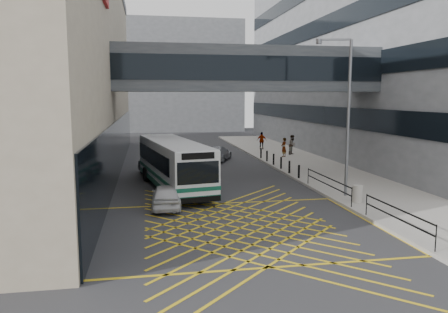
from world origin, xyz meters
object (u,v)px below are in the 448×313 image
car_white (166,196)px  pedestrian_a (284,147)px  street_lamp (345,108)px  bus (173,163)px  car_dark (155,166)px  car_silver (218,153)px  pedestrian_b (292,145)px  litter_bin (357,194)px  pedestrian_c (262,141)px

car_white → pedestrian_a: 19.88m
car_white → street_lamp: bearing=-175.0°
bus → car_dark: bus is taller
car_white → car_dark: bearing=-85.0°
bus → street_lamp: size_ratio=1.26×
car_silver → pedestrian_a: pedestrian_a is taller
car_silver → street_lamp: street_lamp is taller
bus → pedestrian_b: (12.18, 13.00, -0.50)m
bus → car_silver: (4.65, 11.44, -0.90)m
bus → car_dark: bearing=92.6°
car_dark → pedestrian_b: pedestrian_b is taller
car_white → litter_bin: car_white is taller
street_lamp → pedestrian_c: 22.21m
car_silver → pedestrian_b: bearing=-144.9°
car_white → pedestrian_b: bearing=-123.3°
car_white → bus: bearing=-95.3°
pedestrian_c → car_silver: bearing=64.9°
bus → litter_bin: (9.24, -5.96, -0.97)m
car_white → car_dark: 9.45m
bus → car_white: 4.88m
street_lamp → pedestrian_b: street_lamp is taller
pedestrian_a → pedestrian_b: size_ratio=0.94×
bus → litter_bin: size_ratio=11.89×
street_lamp → pedestrian_c: street_lamp is taller
car_white → pedestrian_c: bearing=-113.8°
car_silver → street_lamp: size_ratio=0.52×
litter_bin → pedestrian_c: pedestrian_c is taller
pedestrian_a → bus: bearing=4.8°
car_silver → pedestrian_b: (7.54, 1.55, 0.40)m
bus → car_white: bus is taller
car_white → car_silver: size_ratio=0.90×
litter_bin → pedestrian_b: 19.19m
litter_bin → street_lamp: bearing=93.2°
car_white → street_lamp: size_ratio=0.46×
car_white → pedestrian_c: pedestrian_c is taller
bus → pedestrian_b: bus is taller
car_dark → car_silver: bearing=-144.0°
pedestrian_b → bus: bearing=-177.2°
car_dark → street_lamp: street_lamp is taller
pedestrian_c → car_white: bearing=81.9°
pedestrian_c → street_lamp: bearing=105.1°
pedestrian_b → pedestrian_c: size_ratio=1.03×
pedestrian_a → litter_bin: bearing=42.9°
street_lamp → bus: bearing=170.7°
pedestrian_a → pedestrian_c: (-0.48, 6.01, 0.03)m
car_silver → litter_bin: car_silver is taller
pedestrian_b → car_white: bearing=-170.0°
pedestrian_c → litter_bin: bearing=105.5°
pedestrian_a → car_dark: bearing=-12.2°
car_dark → bus: bearing=88.9°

